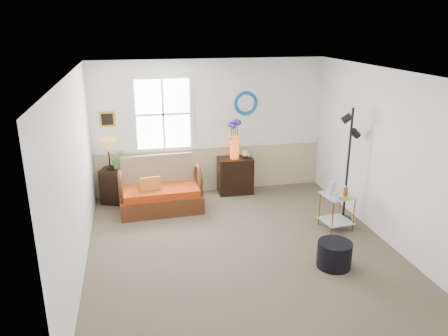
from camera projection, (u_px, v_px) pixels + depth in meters
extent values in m
cube|color=brown|center=(241.00, 249.00, 6.56)|extent=(4.50, 5.00, 0.01)
cube|color=white|center=(244.00, 73.00, 5.74)|extent=(4.50, 5.00, 0.01)
cube|color=white|center=(210.00, 127.00, 8.47)|extent=(4.50, 0.01, 2.60)
cube|color=white|center=(313.00, 254.00, 3.83)|extent=(4.50, 0.01, 2.60)
cube|color=white|center=(76.00, 178.00, 5.70)|extent=(0.01, 5.00, 2.60)
cube|color=white|center=(386.00, 157.00, 6.60)|extent=(0.01, 5.00, 2.60)
cube|color=tan|center=(211.00, 169.00, 8.72)|extent=(4.46, 0.02, 0.90)
cube|color=white|center=(211.00, 146.00, 8.56)|extent=(4.46, 0.04, 0.06)
cube|color=gold|center=(107.00, 119.00, 7.98)|extent=(0.28, 0.03, 0.28)
torus|color=#1992BD|center=(246.00, 103.00, 8.44)|extent=(0.47, 0.07, 0.47)
imported|color=#578645|center=(119.00, 161.00, 8.02)|extent=(0.47, 0.49, 0.30)
cylinder|color=black|center=(334.00, 254.00, 6.03)|extent=(0.55, 0.55, 0.37)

